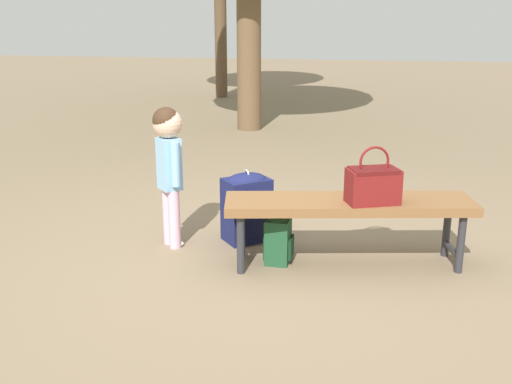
{
  "coord_description": "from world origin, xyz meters",
  "views": [
    {
      "loc": [
        -0.77,
        3.64,
        1.58
      ],
      "look_at": [
        -0.0,
        -0.1,
        0.45
      ],
      "focal_mm": 41.59,
      "sensor_mm": 36.0,
      "label": 1
    }
  ],
  "objects_px": {
    "backpack_large": "(247,205)",
    "park_bench": "(349,208)",
    "backpack_small": "(278,237)",
    "handbag": "(373,184)",
    "child_standing": "(169,155)"
  },
  "relations": [
    {
      "from": "handbag",
      "to": "child_standing",
      "type": "xyz_separation_m",
      "value": [
        1.39,
        -0.14,
        0.09
      ]
    },
    {
      "from": "park_bench",
      "to": "backpack_small",
      "type": "bearing_deg",
      "value": 6.16
    },
    {
      "from": "backpack_large",
      "to": "backpack_small",
      "type": "height_order",
      "value": "backpack_large"
    },
    {
      "from": "backpack_large",
      "to": "backpack_small",
      "type": "xyz_separation_m",
      "value": [
        -0.29,
        0.35,
        -0.09
      ]
    },
    {
      "from": "handbag",
      "to": "child_standing",
      "type": "distance_m",
      "value": 1.4
    },
    {
      "from": "child_standing",
      "to": "backpack_large",
      "type": "xyz_separation_m",
      "value": [
        -0.5,
        -0.22,
        -0.4
      ]
    },
    {
      "from": "park_bench",
      "to": "handbag",
      "type": "relative_size",
      "value": 4.48
    },
    {
      "from": "park_bench",
      "to": "backpack_large",
      "type": "xyz_separation_m",
      "value": [
        0.74,
        -0.3,
        -0.13
      ]
    },
    {
      "from": "park_bench",
      "to": "handbag",
      "type": "xyz_separation_m",
      "value": [
        -0.15,
        0.05,
        0.18
      ]
    },
    {
      "from": "park_bench",
      "to": "backpack_large",
      "type": "height_order",
      "value": "backpack_large"
    },
    {
      "from": "backpack_small",
      "to": "child_standing",
      "type": "bearing_deg",
      "value": -9.62
    },
    {
      "from": "backpack_large",
      "to": "park_bench",
      "type": "bearing_deg",
      "value": 157.95
    },
    {
      "from": "backpack_large",
      "to": "backpack_small",
      "type": "bearing_deg",
      "value": 129.89
    },
    {
      "from": "backpack_large",
      "to": "handbag",
      "type": "bearing_deg",
      "value": 158.47
    },
    {
      "from": "handbag",
      "to": "child_standing",
      "type": "bearing_deg",
      "value": -5.57
    }
  ]
}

